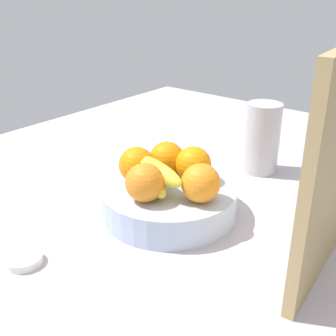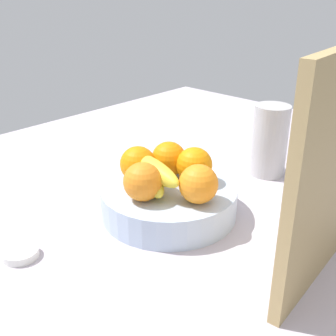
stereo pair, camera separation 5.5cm
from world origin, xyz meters
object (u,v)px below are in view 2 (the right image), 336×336
(orange_front_right, at_px, (169,159))
(cutting_board, at_px, (329,173))
(jar_lid, at_px, (20,253))
(orange_back_right, at_px, (198,184))
(fruit_bowl, at_px, (168,200))
(banana_bunch, at_px, (151,173))
(orange_front_left, at_px, (194,165))
(orange_back_left, at_px, (145,182))
(thermos_tumbler, at_px, (270,141))
(orange_center, at_px, (138,164))

(orange_front_right, distance_m, cutting_board, 0.35)
(jar_lid, bearing_deg, orange_back_right, 148.61)
(fruit_bowl, relative_size, banana_bunch, 1.47)
(orange_front_right, xyz_separation_m, banana_bunch, (0.07, 0.01, -0.01))
(fruit_bowl, relative_size, orange_front_left, 3.72)
(orange_back_left, bearing_deg, thermos_tumbler, 174.23)
(fruit_bowl, relative_size, cutting_board, 0.75)
(fruit_bowl, height_order, thermos_tumbler, thermos_tumbler)
(orange_front_left, bearing_deg, orange_back_right, 44.87)
(orange_center, bearing_deg, thermos_tumbler, 161.64)
(banana_bunch, xyz_separation_m, cutting_board, (-0.04, 0.33, 0.09))
(thermos_tumbler, bearing_deg, jar_lid, -12.35)
(orange_center, distance_m, orange_back_right, 0.15)
(fruit_bowl, relative_size, jar_lid, 4.33)
(fruit_bowl, bearing_deg, orange_front_right, -138.71)
(orange_back_right, xyz_separation_m, cutting_board, (-0.02, 0.22, 0.08))
(orange_center, height_order, cutting_board, cutting_board)
(orange_front_right, xyz_separation_m, jar_lid, (0.32, -0.05, -0.09))
(fruit_bowl, distance_m, orange_back_right, 0.11)
(orange_center, xyz_separation_m, banana_bunch, (0.00, 0.04, -0.01))
(orange_front_left, xyz_separation_m, jar_lid, (0.33, -0.11, -0.09))
(orange_back_right, bearing_deg, orange_front_left, -135.13)
(orange_front_right, bearing_deg, orange_back_right, 67.64)
(orange_back_right, distance_m, jar_lid, 0.33)
(orange_front_right, height_order, orange_back_right, same)
(orange_center, xyz_separation_m, orange_back_left, (0.05, 0.07, 0.00))
(orange_back_left, bearing_deg, fruit_bowl, -174.27)
(fruit_bowl, xyz_separation_m, jar_lid, (0.28, -0.08, -0.02))
(orange_front_left, distance_m, jar_lid, 0.36)
(cutting_board, height_order, jar_lid, cutting_board)
(orange_center, distance_m, banana_bunch, 0.04)
(jar_lid, bearing_deg, thermos_tumbler, 167.65)
(orange_front_left, bearing_deg, banana_bunch, -30.28)
(fruit_bowl, height_order, orange_back_right, orange_back_right)
(banana_bunch, relative_size, cutting_board, 0.51)
(fruit_bowl, xyz_separation_m, orange_back_left, (0.07, 0.01, 0.07))
(orange_center, relative_size, thermos_tumbler, 0.42)
(orange_back_left, distance_m, thermos_tumbler, 0.38)
(banana_bunch, bearing_deg, cutting_board, 96.86)
(orange_back_left, xyz_separation_m, cutting_board, (-0.08, 0.30, 0.08))
(orange_front_left, height_order, orange_front_right, same)
(orange_front_left, xyz_separation_m, orange_center, (0.07, -0.09, 0.00))
(fruit_bowl, distance_m, thermos_tumbler, 0.31)
(fruit_bowl, bearing_deg, cutting_board, 92.63)
(orange_back_right, relative_size, thermos_tumbler, 0.42)
(orange_center, height_order, banana_bunch, orange_center)
(orange_front_left, height_order, cutting_board, cutting_board)
(fruit_bowl, relative_size, orange_front_right, 3.72)
(orange_back_right, bearing_deg, fruit_bowl, -95.64)
(orange_front_right, relative_size, orange_back_right, 1.00)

